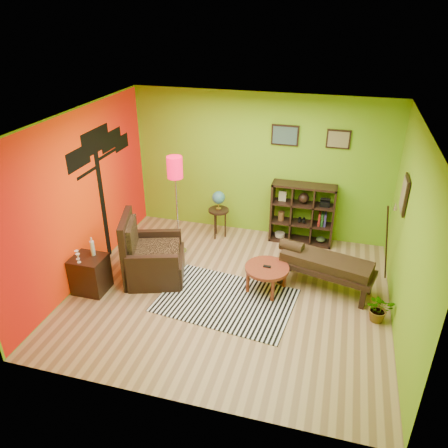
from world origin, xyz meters
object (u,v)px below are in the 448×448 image
(globe_table, at_px, (219,203))
(cube_shelf, at_px, (303,214))
(bench, at_px, (323,264))
(floor_lamp, at_px, (175,176))
(coffee_table, at_px, (267,270))
(armchair, at_px, (151,259))
(potted_plant, at_px, (379,311))
(side_cabinet, at_px, (90,274))

(globe_table, distance_m, cube_shelf, 1.64)
(globe_table, xyz_separation_m, bench, (2.11, -1.22, -0.29))
(floor_lamp, height_order, bench, floor_lamp)
(coffee_table, xyz_separation_m, cube_shelf, (0.36, 1.77, 0.22))
(armchair, relative_size, potted_plant, 2.72)
(coffee_table, relative_size, potted_plant, 1.63)
(globe_table, bearing_deg, armchair, -112.82)
(side_cabinet, bearing_deg, floor_lamp, 57.89)
(floor_lamp, distance_m, globe_table, 1.24)
(floor_lamp, bearing_deg, armchair, -99.89)
(floor_lamp, relative_size, cube_shelf, 1.57)
(globe_table, height_order, potted_plant, globe_table)
(armchair, relative_size, cube_shelf, 0.99)
(armchair, bearing_deg, coffee_table, 4.63)
(coffee_table, height_order, cube_shelf, cube_shelf)
(globe_table, height_order, bench, globe_table)
(bench, bearing_deg, globe_table, 150.04)
(floor_lamp, distance_m, potted_plant, 3.94)
(potted_plant, bearing_deg, armchair, 177.47)
(side_cabinet, height_order, floor_lamp, floor_lamp)
(coffee_table, bearing_deg, globe_table, 129.19)
(globe_table, bearing_deg, cube_shelf, 8.50)
(bench, bearing_deg, potted_plant, -35.96)
(globe_table, xyz_separation_m, cube_shelf, (1.61, 0.24, -0.14))
(floor_lamp, relative_size, bench, 1.15)
(armchair, distance_m, potted_plant, 3.71)
(coffee_table, bearing_deg, armchair, -175.37)
(cube_shelf, height_order, bench, cube_shelf)
(armchair, height_order, side_cabinet, armchair)
(armchair, bearing_deg, side_cabinet, -142.58)
(floor_lamp, height_order, cube_shelf, floor_lamp)
(armchair, xyz_separation_m, bench, (2.83, 0.47, 0.11))
(side_cabinet, xyz_separation_m, cube_shelf, (3.11, 2.54, 0.29))
(armchair, height_order, globe_table, armchair)
(coffee_table, xyz_separation_m, bench, (0.87, 0.31, 0.08))
(cube_shelf, distance_m, bench, 1.55)
(armchair, bearing_deg, cube_shelf, 39.74)
(floor_lamp, xyz_separation_m, cube_shelf, (2.16, 1.02, -0.92))
(bench, bearing_deg, floor_lamp, 170.71)
(side_cabinet, bearing_deg, cube_shelf, 39.17)
(armchair, height_order, cube_shelf, cube_shelf)
(globe_table, distance_m, potted_plant, 3.56)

